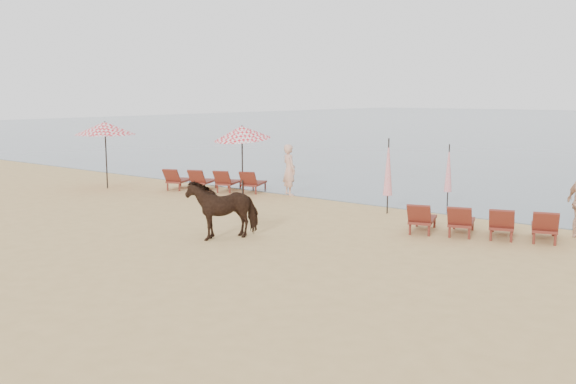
% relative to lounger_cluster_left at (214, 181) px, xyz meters
% --- Properties ---
extents(ground, '(120.00, 120.00, 0.00)m').
position_rel_lounger_cluster_left_xyz_m(ground, '(6.88, -9.01, -0.42)').
color(ground, tan).
rests_on(ground, ground).
extents(lounger_cluster_left, '(4.15, 2.97, 0.61)m').
position_rel_lounger_cluster_left_xyz_m(lounger_cluster_left, '(0.00, 0.00, 0.00)').
color(lounger_cluster_left, maroon).
rests_on(lounger_cluster_left, ground).
extents(lounger_cluster_right, '(4.11, 2.71, 0.60)m').
position_rel_lounger_cluster_left_xyz_m(lounger_cluster_right, '(11.49, -1.47, -0.00)').
color(lounger_cluster_right, maroon).
rests_on(lounger_cluster_right, ground).
extents(umbrella_open_left_a, '(2.40, 2.40, 2.73)m').
position_rel_lounger_cluster_left_xyz_m(umbrella_open_left_a, '(-3.99, -2.16, 2.03)').
color(umbrella_open_left_a, black).
rests_on(umbrella_open_left_a, ground).
extents(umbrella_open_left_b, '(2.14, 2.19, 2.74)m').
position_rel_lounger_cluster_left_xyz_m(umbrella_open_left_b, '(1.44, 0.07, 1.95)').
color(umbrella_open_left_b, black).
rests_on(umbrella_open_left_b, ground).
extents(umbrella_closed_left, '(0.30, 0.30, 2.43)m').
position_rel_lounger_cluster_left_xyz_m(umbrella_closed_left, '(7.77, 0.04, 1.07)').
color(umbrella_closed_left, black).
rests_on(umbrella_closed_left, ground).
extents(umbrella_closed_right, '(0.26, 0.26, 2.15)m').
position_rel_lounger_cluster_left_xyz_m(umbrella_closed_right, '(8.78, 2.38, 0.90)').
color(umbrella_closed_right, black).
rests_on(umbrella_closed_right, ground).
extents(cow, '(1.55, 2.05, 1.57)m').
position_rel_lounger_cluster_left_xyz_m(cow, '(6.01, -5.73, 0.37)').
color(cow, black).
rests_on(cow, ground).
extents(beachgoer_left, '(0.84, 0.73, 1.95)m').
position_rel_lounger_cluster_left_xyz_m(beachgoer_left, '(2.99, 0.99, 0.55)').
color(beachgoer_left, '#D79E86').
rests_on(beachgoer_left, ground).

